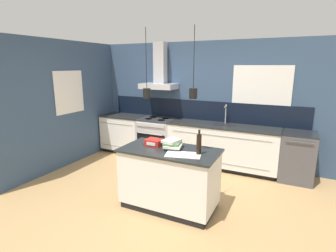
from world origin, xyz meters
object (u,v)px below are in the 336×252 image
(dishwasher, at_px, (297,157))
(red_supply_box, at_px, (154,142))
(oven_range, at_px, (157,138))
(bottle_on_island, at_px, (199,144))
(book_stack, at_px, (173,144))

(dishwasher, xyz_separation_m, red_supply_box, (-2.01, -1.81, 0.50))
(dishwasher, distance_m, red_supply_box, 2.75)
(oven_range, distance_m, red_supply_box, 2.09)
(oven_range, relative_size, bottle_on_island, 2.63)
(oven_range, height_order, red_supply_box, red_supply_box)
(dishwasher, relative_size, book_stack, 2.54)
(oven_range, relative_size, red_supply_box, 3.76)
(book_stack, bearing_deg, red_supply_box, 177.15)
(bottle_on_island, height_order, book_stack, bottle_on_island)
(book_stack, bearing_deg, oven_range, 124.26)
(oven_range, relative_size, dishwasher, 1.00)
(bottle_on_island, height_order, red_supply_box, bottle_on_island)
(book_stack, xyz_separation_m, red_supply_box, (-0.32, 0.02, -0.02))
(oven_range, distance_m, bottle_on_island, 2.61)
(book_stack, relative_size, red_supply_box, 1.48)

